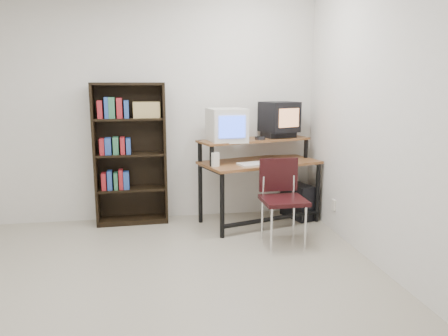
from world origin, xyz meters
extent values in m
cube|color=#A89F8B|center=(0.00, 0.00, -0.01)|extent=(4.00, 4.00, 0.01)
cube|color=silver|center=(0.00, 2.00, 1.30)|extent=(4.00, 0.01, 2.60)
cube|color=silver|center=(0.00, -2.00, 1.30)|extent=(4.00, 0.01, 2.60)
cube|color=silver|center=(2.00, 0.00, 1.30)|extent=(0.01, 4.00, 2.60)
cube|color=brown|center=(1.25, 1.60, 0.72)|extent=(1.47, 1.02, 0.03)
cube|color=brown|center=(1.21, 1.73, 0.97)|extent=(1.39, 0.77, 0.02)
cylinder|color=black|center=(0.73, 1.14, 0.36)|extent=(0.05, 0.05, 0.72)
cylinder|color=black|center=(1.94, 1.50, 0.36)|extent=(0.05, 0.05, 0.72)
cylinder|color=black|center=(0.56, 1.70, 0.49)|extent=(0.05, 0.05, 0.98)
cylinder|color=black|center=(1.77, 2.06, 0.49)|extent=(0.05, 0.05, 0.98)
cylinder|color=black|center=(1.33, 1.32, 0.12)|extent=(1.22, 0.41, 0.05)
cube|color=beige|center=(0.86, 1.61, 1.16)|extent=(0.45, 0.45, 0.38)
cube|color=#3053FE|center=(0.89, 1.41, 1.16)|extent=(0.30, 0.05, 0.24)
cube|color=black|center=(1.54, 1.84, 1.01)|extent=(0.41, 0.33, 0.08)
cube|color=black|center=(1.54, 1.83, 1.23)|extent=(0.48, 0.48, 0.36)
cube|color=tan|center=(1.61, 1.65, 1.23)|extent=(0.27, 0.11, 0.22)
cylinder|color=#26262B|center=(1.26, 1.64, 0.99)|extent=(0.15, 0.15, 0.05)
cube|color=beige|center=(1.20, 1.40, 0.74)|extent=(0.51, 0.32, 0.03)
cube|color=black|center=(1.61, 1.60, 0.72)|extent=(0.23, 0.19, 0.01)
cube|color=white|center=(1.59, 1.61, 0.74)|extent=(0.11, 0.08, 0.03)
cube|color=beige|center=(0.69, 1.38, 0.80)|extent=(0.10, 0.10, 0.17)
cube|color=black|center=(1.76, 1.70, 0.21)|extent=(0.33, 0.49, 0.42)
cube|color=black|center=(1.32, 0.86, 0.46)|extent=(0.44, 0.44, 0.04)
cube|color=black|center=(1.32, 1.05, 0.69)|extent=(0.41, 0.04, 0.35)
cylinder|color=silver|center=(1.15, 0.68, 0.22)|extent=(0.02, 0.02, 0.44)
cylinder|color=silver|center=(1.50, 0.69, 0.22)|extent=(0.02, 0.02, 0.44)
cylinder|color=silver|center=(1.14, 1.03, 0.22)|extent=(0.02, 0.02, 0.44)
cylinder|color=silver|center=(1.49, 1.04, 0.22)|extent=(0.02, 0.02, 0.44)
cube|color=black|center=(-0.62, 1.82, 0.82)|extent=(0.04, 0.27, 1.64)
cube|color=black|center=(0.16, 1.84, 0.82)|extent=(0.04, 0.27, 1.64)
cube|color=black|center=(-0.23, 1.96, 0.82)|extent=(0.82, 0.04, 1.64)
cube|color=black|center=(-0.23, 1.83, 1.62)|extent=(0.83, 0.30, 0.03)
cube|color=black|center=(-0.23, 1.83, 0.03)|extent=(0.83, 0.30, 0.06)
cube|color=black|center=(-0.23, 1.83, 0.41)|extent=(0.76, 0.27, 0.03)
cube|color=black|center=(-0.23, 1.83, 0.82)|extent=(0.76, 0.27, 0.02)
cube|color=black|center=(-0.23, 1.83, 1.23)|extent=(0.76, 0.27, 0.02)
cube|color=#99814E|center=(-0.03, 1.84, 1.33)|extent=(0.31, 0.21, 0.18)
cube|color=beige|center=(1.99, 1.15, 0.30)|extent=(0.02, 0.08, 0.12)
camera|label=1|loc=(0.02, -3.25, 1.64)|focal=35.00mm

